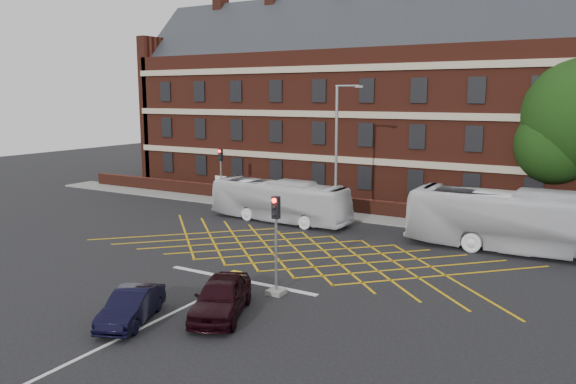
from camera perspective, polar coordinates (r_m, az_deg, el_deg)
The scene contains 16 objects.
ground at distance 29.14m, azimuth -0.85°, elevation -7.05°, with size 120.00×120.00×0.00m, color black.
victorian_building at distance 48.01m, azimuth 13.29°, elevation 8.80°, with size 51.00×12.17×20.40m.
boundary_wall at distance 40.36m, azimuth 8.76°, elevation -1.61°, with size 56.00×0.50×1.10m, color #491E13.
far_pavement at distance 39.55m, azimuth 8.20°, elevation -2.55°, with size 60.00×3.00×0.12m, color slate.
box_junction_hatching at distance 30.80m, azimuth 1.09°, elevation -6.10°, with size 11.50×0.12×0.02m, color #CC990C.
stop_line at distance 26.35m, azimuth -4.84°, elevation -8.90°, with size 8.00×0.30×0.02m, color silver.
centre_line at distance 21.72m, azimuth -15.03°, elevation -13.38°, with size 0.15×14.00×0.02m, color silver.
bus_left at distance 37.91m, azimuth -0.87°, elevation -0.91°, with size 2.36×10.09×2.81m, color silver.
bus_right at distance 32.84m, azimuth 22.74°, elevation -2.81°, with size 2.87×12.28×3.42m, color silver.
car_navy at distance 22.27m, azimuth -15.64°, elevation -11.11°, with size 1.32×3.80×1.25m, color black.
car_maroon at distance 22.21m, azimuth -6.81°, elevation -10.51°, with size 1.79×4.44×1.51m, color black.
traffic_light_near at distance 23.97m, azimuth -1.22°, elevation -6.37°, with size 0.70×0.70×4.27m.
traffic_light_far at distance 44.92m, azimuth -6.81°, elevation 1.16°, with size 0.70×0.70×4.27m.
street_lamp at distance 36.02m, azimuth 4.98°, elevation 1.28°, with size 2.25×1.00×9.08m.
direction_signs at distance 45.08m, azimuth -6.81°, elevation 0.70°, with size 1.10×0.16×2.20m.
utility_cabinet at distance 24.71m, azimuth -5.34°, elevation -9.09°, with size 0.45×0.36×0.91m, color yellow.
Camera 1 is at (14.46, -23.85, 8.42)m, focal length 35.00 mm.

